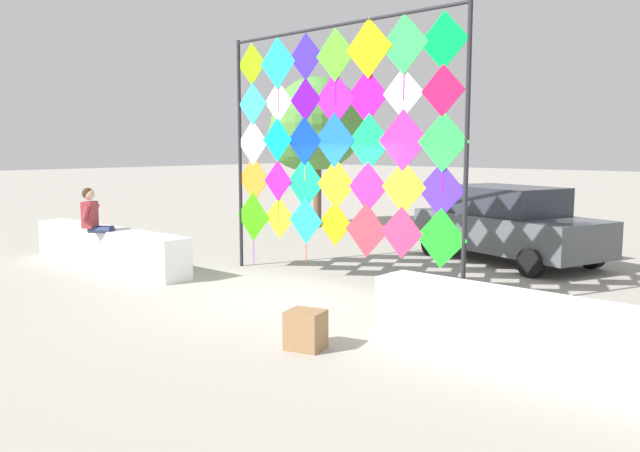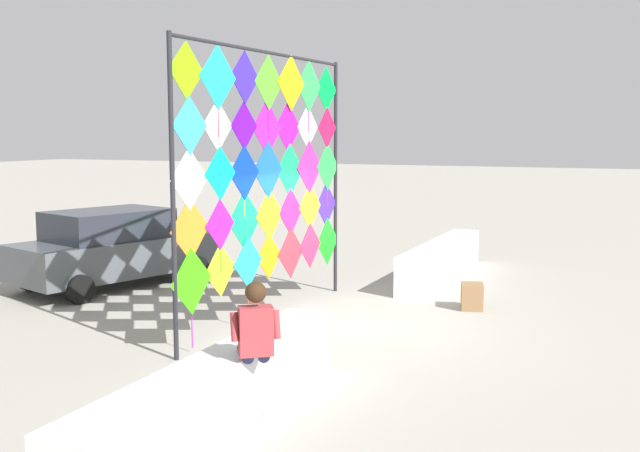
{
  "view_description": "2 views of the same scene",
  "coord_description": "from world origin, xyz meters",
  "views": [
    {
      "loc": [
        7.16,
        -7.18,
        2.44
      ],
      "look_at": [
        0.16,
        0.68,
        1.14
      ],
      "focal_mm": 36.24,
      "sensor_mm": 36.0,
      "label": 1
    },
    {
      "loc": [
        -11.5,
        -4.51,
        3.17
      ],
      "look_at": [
        -0.37,
        0.33,
        1.68
      ],
      "focal_mm": 43.07,
      "sensor_mm": 36.0,
      "label": 2
    }
  ],
  "objects": [
    {
      "name": "ground",
      "position": [
        0.0,
        0.0,
        0.0
      ],
      "size": [
        120.0,
        120.0,
        0.0
      ],
      "primitive_type": "plane",
      "color": "#9E998E"
    },
    {
      "name": "plaza_ledge_left",
      "position": [
        -4.7,
        -0.35,
        0.39
      ],
      "size": [
        4.8,
        0.61,
        0.79
      ],
      "primitive_type": "cube",
      "color": "white",
      "rests_on": "ground"
    },
    {
      "name": "plaza_ledge_right",
      "position": [
        4.7,
        -0.35,
        0.39
      ],
      "size": [
        4.8,
        0.61,
        0.79
      ],
      "primitive_type": "cube",
      "color": "white",
      "rests_on": "ground"
    },
    {
      "name": "kite_display_rack",
      "position": [
        -0.1,
        1.37,
        2.61
      ],
      "size": [
        5.39,
        0.33,
        4.52
      ],
      "color": "#232328",
      "rests_on": "ground"
    },
    {
      "name": "seated_vendor",
      "position": [
        -4.49,
        -0.7,
        0.98
      ],
      "size": [
        0.78,
        0.72,
        1.64
      ],
      "color": "navy",
      "rests_on": "ground"
    },
    {
      "name": "parked_car",
      "position": [
        1.1,
        5.61,
        0.81
      ],
      "size": [
        4.45,
        2.91,
        1.6
      ],
      "color": "#4C5156",
      "rests_on": "ground"
    },
    {
      "name": "cardboard_box_large",
      "position": [
        1.99,
        -1.63,
        0.24
      ],
      "size": [
        0.52,
        0.48,
        0.47
      ],
      "primitive_type": "cube",
      "rotation": [
        0.0,
        0.0,
        0.27
      ],
      "color": "olive",
      "rests_on": "ground"
    },
    {
      "name": "tree_broadleaf",
      "position": [
        -5.96,
        7.31,
        3.08
      ],
      "size": [
        3.11,
        2.79,
        4.51
      ],
      "color": "brown",
      "rests_on": "ground"
    }
  ]
}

